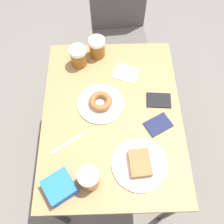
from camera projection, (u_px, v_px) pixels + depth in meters
ground_plane at (112, 158)px, 1.89m from camera, size 8.00×8.00×0.00m
table at (112, 120)px, 1.32m from camera, size 0.70×0.94×0.71m
chair at (119, 26)px, 1.82m from camera, size 0.44×0.44×0.88m
plate_with_cake at (140, 164)px, 1.13m from camera, size 0.25×0.25×0.04m
plate_with_donut at (101, 102)px, 1.28m from camera, size 0.24×0.24×0.05m
beer_mug_left at (97, 47)px, 1.40m from camera, size 0.09×0.09×0.12m
beer_mug_center at (78, 56)px, 1.37m from camera, size 0.09×0.09×0.12m
beer_mug_right at (89, 178)px, 1.05m from camera, size 0.09×0.09×0.12m
napkin_folded at (126, 73)px, 1.38m from camera, size 0.16×0.15×0.00m
fork at (68, 143)px, 1.19m from camera, size 0.16×0.11×0.00m
passport_near_edge at (158, 125)px, 1.23m from camera, size 0.15×0.14×0.01m
passport_far_edge at (159, 100)px, 1.30m from camera, size 0.13×0.10×0.01m
blue_pouch at (60, 187)px, 1.06m from camera, size 0.17×0.16×0.06m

